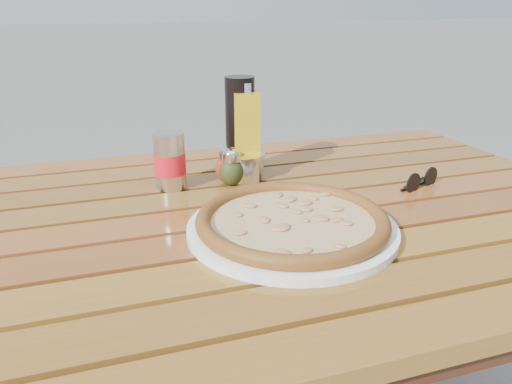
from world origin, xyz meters
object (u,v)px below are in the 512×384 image
object	(u,v)px
pepper_shaker	(228,165)
dark_bottle	(240,126)
sunglasses	(421,181)
oregano_shaker	(231,168)
plate	(292,229)
olive_oil_cruet	(247,135)
parmesan_tin	(243,166)
soda_can	(170,161)
table	(259,246)
pizza	(292,220)

from	to	relation	value
pepper_shaker	dark_bottle	xyz separation A→B (m)	(0.04, 0.05, 0.07)
pepper_shaker	sunglasses	distance (m)	0.41
sunglasses	oregano_shaker	bearing A→B (deg)	137.85
plate	olive_oil_cruet	distance (m)	0.32
olive_oil_cruet	parmesan_tin	size ratio (longest dim) A/B	1.66
soda_can	pepper_shaker	bearing A→B (deg)	-1.69
table	oregano_shaker	size ratio (longest dim) A/B	17.07
table	pepper_shaker	size ratio (longest dim) A/B	17.07
olive_oil_cruet	sunglasses	size ratio (longest dim) A/B	1.95
plate	pepper_shaker	xyz separation A→B (m)	(-0.04, 0.28, 0.03)
olive_oil_cruet	parmesan_tin	distance (m)	0.07
table	pizza	distance (m)	0.15
dark_bottle	olive_oil_cruet	xyz separation A→B (m)	(0.01, -0.03, -0.01)
table	pizza	size ratio (longest dim) A/B	3.07
sunglasses	pizza	bearing A→B (deg)	178.04
plate	pizza	bearing A→B (deg)	141.34
olive_oil_cruet	oregano_shaker	bearing A→B (deg)	-138.64
plate	dark_bottle	size ratio (longest dim) A/B	1.64
oregano_shaker	dark_bottle	xyz separation A→B (m)	(0.04, 0.07, 0.07)
olive_oil_cruet	sunglasses	distance (m)	0.39
dark_bottle	pepper_shaker	bearing A→B (deg)	-131.29
sunglasses	parmesan_tin	bearing A→B (deg)	131.71
oregano_shaker	dark_bottle	distance (m)	0.11
olive_oil_cruet	dark_bottle	bearing A→B (deg)	107.35
table	plate	bearing A→B (deg)	-78.59
pepper_shaker	sunglasses	world-z (taller)	pepper_shaker
oregano_shaker	soda_can	world-z (taller)	soda_can
pizza	oregano_shaker	size ratio (longest dim) A/B	5.57
dark_bottle	soda_can	world-z (taller)	dark_bottle
plate	oregano_shaker	bearing A→B (deg)	97.27
table	plate	distance (m)	0.14
pizza	soda_can	size ratio (longest dim) A/B	3.80
pizza	soda_can	distance (m)	0.33
pizza	parmesan_tin	xyz separation A→B (m)	(0.00, 0.29, 0.01)
plate	pizza	distance (m)	0.02
oregano_shaker	parmesan_tin	size ratio (longest dim) A/B	0.65
table	oregano_shaker	bearing A→B (deg)	94.28
pizza	dark_bottle	bearing A→B (deg)	88.73
pepper_shaker	plate	bearing A→B (deg)	-82.65
plate	oregano_shaker	xyz separation A→B (m)	(-0.03, 0.26, 0.03)
pepper_shaker	olive_oil_cruet	bearing A→B (deg)	25.33
pepper_shaker	sunglasses	size ratio (longest dim) A/B	0.76
pepper_shaker	soda_can	distance (m)	0.13
table	parmesan_tin	xyz separation A→B (m)	(0.02, 0.18, 0.11)
plate	parmesan_tin	size ratio (longest dim) A/B	2.85
oregano_shaker	pepper_shaker	bearing A→B (deg)	98.46
pizza	dark_bottle	size ratio (longest dim) A/B	2.08
table	olive_oil_cruet	size ratio (longest dim) A/B	6.67
parmesan_tin	sunglasses	distance (m)	0.38
oregano_shaker	parmesan_tin	bearing A→B (deg)	39.36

